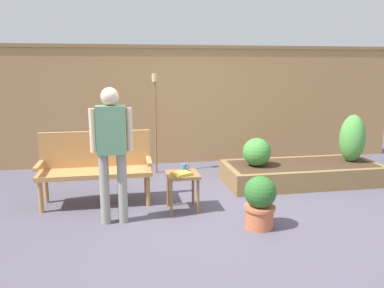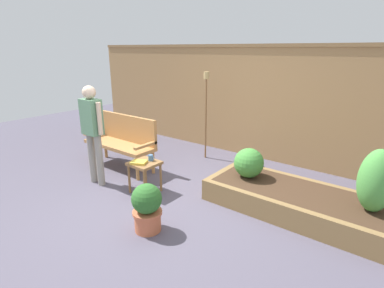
% 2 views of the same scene
% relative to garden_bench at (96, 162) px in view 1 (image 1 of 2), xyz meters
% --- Properties ---
extents(ground_plane, '(14.00, 14.00, 0.00)m').
position_rel_garden_bench_xyz_m(ground_plane, '(1.46, -0.63, -0.54)').
color(ground_plane, '#514C5B').
extents(fence_back, '(8.40, 0.14, 2.16)m').
position_rel_garden_bench_xyz_m(fence_back, '(1.46, 1.97, 0.55)').
color(fence_back, '#A37A4C').
rests_on(fence_back, ground_plane).
extents(garden_bench, '(1.44, 0.48, 0.94)m').
position_rel_garden_bench_xyz_m(garden_bench, '(0.00, 0.00, 0.00)').
color(garden_bench, '#B77F47').
rests_on(garden_bench, ground_plane).
extents(side_table, '(0.40, 0.40, 0.48)m').
position_rel_garden_bench_xyz_m(side_table, '(1.08, -0.50, -0.15)').
color(side_table, olive).
rests_on(side_table, ground_plane).
extents(cup_on_table, '(0.11, 0.07, 0.09)m').
position_rel_garden_bench_xyz_m(cup_on_table, '(1.11, -0.40, -0.02)').
color(cup_on_table, teal).
rests_on(cup_on_table, side_table).
extents(book_on_table, '(0.27, 0.25, 0.03)m').
position_rel_garden_bench_xyz_m(book_on_table, '(1.05, -0.58, -0.05)').
color(book_on_table, gold).
rests_on(book_on_table, side_table).
extents(potted_boxwood, '(0.36, 0.36, 0.59)m').
position_rel_garden_bench_xyz_m(potted_boxwood, '(1.84, -1.19, -0.23)').
color(potted_boxwood, '#C66642').
rests_on(potted_boxwood, ground_plane).
extents(raised_planter_bed, '(2.40, 1.00, 0.30)m').
position_rel_garden_bench_xyz_m(raised_planter_bed, '(3.09, 0.33, -0.39)').
color(raised_planter_bed, olive).
rests_on(raised_planter_bed, ground_plane).
extents(shrub_near_bench, '(0.43, 0.43, 0.43)m').
position_rel_garden_bench_xyz_m(shrub_near_bench, '(2.35, 0.34, -0.03)').
color(shrub_near_bench, brown).
rests_on(shrub_near_bench, raised_planter_bed).
extents(shrub_far_corner, '(0.39, 0.39, 0.74)m').
position_rel_garden_bench_xyz_m(shrub_far_corner, '(3.92, 0.34, 0.13)').
color(shrub_far_corner, brown).
rests_on(shrub_far_corner, raised_planter_bed).
extents(tiki_torch, '(0.10, 0.10, 1.67)m').
position_rel_garden_bench_xyz_m(tiki_torch, '(0.91, 1.29, 0.60)').
color(tiki_torch, brown).
rests_on(tiki_torch, ground_plane).
extents(person_by_bench, '(0.47, 0.20, 1.56)m').
position_rel_garden_bench_xyz_m(person_by_bench, '(0.24, -0.76, 0.39)').
color(person_by_bench, gray).
rests_on(person_by_bench, ground_plane).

